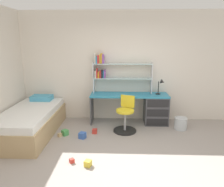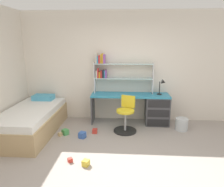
% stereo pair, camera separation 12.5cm
% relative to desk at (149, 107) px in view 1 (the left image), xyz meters
% --- Properties ---
extents(ground_plane, '(6.19, 5.54, 0.02)m').
position_rel_desk_xyz_m(ground_plane, '(-0.62, -1.98, -0.42)').
color(ground_plane, '#9E938C').
extents(room_shell, '(6.19, 5.54, 2.73)m').
position_rel_desk_xyz_m(room_shell, '(-1.86, -0.77, 0.96)').
color(room_shell, silver).
rests_on(room_shell, ground_plane).
extents(desk, '(1.89, 0.53, 0.74)m').
position_rel_desk_xyz_m(desk, '(0.00, 0.00, 0.00)').
color(desk, teal).
rests_on(desk, ground_plane).
extents(bookshelf_hutch, '(1.45, 0.22, 0.98)m').
position_rel_desk_xyz_m(bookshelf_hutch, '(-0.91, 0.15, 0.89)').
color(bookshelf_hutch, silver).
rests_on(bookshelf_hutch, desk).
extents(desk_lamp, '(0.20, 0.17, 0.38)m').
position_rel_desk_xyz_m(desk_lamp, '(0.27, -0.00, 0.58)').
color(desk_lamp, black).
rests_on(desk_lamp, desk).
extents(swivel_chair, '(0.52, 0.52, 0.80)m').
position_rel_desk_xyz_m(swivel_chair, '(-0.60, -0.50, -0.09)').
color(swivel_chair, black).
rests_on(swivel_chair, ground_plane).
extents(bed_platform, '(1.03, 2.03, 0.68)m').
position_rel_desk_xyz_m(bed_platform, '(-2.68, -0.74, -0.13)').
color(bed_platform, tan).
rests_on(bed_platform, ground_plane).
extents(waste_bin, '(0.29, 0.29, 0.28)m').
position_rel_desk_xyz_m(waste_bin, '(0.69, -0.36, -0.27)').
color(waste_bin, silver).
rests_on(waste_bin, ground_plane).
extents(toy_block_green_0, '(0.17, 0.17, 0.12)m').
position_rel_desk_xyz_m(toy_block_green_0, '(-1.91, -0.79, -0.35)').
color(toy_block_green_0, '#479E51').
rests_on(toy_block_green_0, ground_plane).
extents(toy_block_red_1, '(0.10, 0.10, 0.07)m').
position_rel_desk_xyz_m(toy_block_red_1, '(-1.53, -1.85, -0.37)').
color(toy_block_red_1, red).
rests_on(toy_block_red_1, ground_plane).
extents(toy_block_blue_2, '(0.16, 0.16, 0.13)m').
position_rel_desk_xyz_m(toy_block_blue_2, '(-1.51, -0.92, -0.34)').
color(toy_block_blue_2, '#3860B7').
rests_on(toy_block_blue_2, ground_plane).
extents(toy_block_natural_3, '(0.10, 0.10, 0.07)m').
position_rel_desk_xyz_m(toy_block_natural_3, '(-2.00, -0.87, -0.37)').
color(toy_block_natural_3, tan).
rests_on(toy_block_natural_3, ground_plane).
extents(toy_block_yellow_4, '(0.13, 0.13, 0.10)m').
position_rel_desk_xyz_m(toy_block_yellow_4, '(-1.24, -1.94, -0.36)').
color(toy_block_yellow_4, gold).
rests_on(toy_block_yellow_4, ground_plane).
extents(toy_block_red_5, '(0.10, 0.10, 0.10)m').
position_rel_desk_xyz_m(toy_block_red_5, '(-1.28, -0.67, -0.36)').
color(toy_block_red_5, red).
rests_on(toy_block_red_5, ground_plane).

